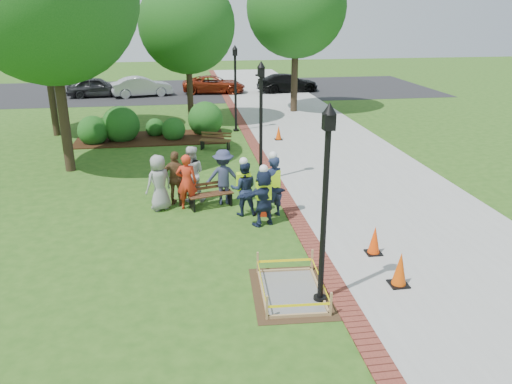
{
  "coord_description": "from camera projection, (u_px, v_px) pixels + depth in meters",
  "views": [
    {
      "loc": [
        -1.49,
        -11.93,
        5.89
      ],
      "look_at": [
        0.5,
        1.2,
        1.0
      ],
      "focal_mm": 35.0,
      "sensor_mm": 36.0,
      "label": 1
    }
  ],
  "objects": [
    {
      "name": "casual_person_c",
      "position": [
        191.0,
        174.0,
        15.98
      ],
      "size": [
        0.62,
        0.43,
        1.83
      ],
      "color": "silver",
      "rests_on": "ground"
    },
    {
      "name": "casual_person_b",
      "position": [
        187.0,
        182.0,
        15.34
      ],
      "size": [
        0.6,
        0.43,
        1.76
      ],
      "color": "red",
      "rests_on": "ground"
    },
    {
      "name": "parked_car_d",
      "position": [
        287.0,
        92.0,
        37.62
      ],
      "size": [
        2.4,
        4.65,
        1.46
      ],
      "primitive_type": "imported",
      "rotation": [
        0.0,
        0.0,
        1.67
      ],
      "color": "black",
      "rests_on": "ground"
    },
    {
      "name": "bench_far",
      "position": [
        215.0,
        144.0,
        22.14
      ],
      "size": [
        1.44,
        0.86,
        0.74
      ],
      "color": "brown",
      "rests_on": "ground"
    },
    {
      "name": "hivis_worker_b",
      "position": [
        273.0,
        185.0,
        14.75
      ],
      "size": [
        0.7,
        0.58,
        2.02
      ],
      "color": "#17193C",
      "rests_on": "ground"
    },
    {
      "name": "casual_person_e",
      "position": [
        223.0,
        177.0,
        15.77
      ],
      "size": [
        0.6,
        0.41,
        1.78
      ],
      "color": "#313656",
      "rests_on": "ground"
    },
    {
      "name": "shrub_e",
      "position": [
        156.0,
        136.0,
        24.63
      ],
      "size": [
        0.93,
        0.93,
        0.93
      ],
      "primitive_type": "sphere",
      "color": "#184F16",
      "rests_on": "ground"
    },
    {
      "name": "shrub_c",
      "position": [
        174.0,
        139.0,
        23.93
      ],
      "size": [
        1.12,
        1.12,
        1.12
      ],
      "primitive_type": "sphere",
      "color": "#184F16",
      "rests_on": "ground"
    },
    {
      "name": "toolbox",
      "position": [
        265.0,
        213.0,
        15.06
      ],
      "size": [
        0.4,
        0.28,
        0.18
      ],
      "primitive_type": "cube",
      "rotation": [
        0.0,
        0.0,
        -0.23
      ],
      "color": "#A5220C",
      "rests_on": "ground"
    },
    {
      "name": "ground",
      "position": [
        244.0,
        243.0,
        13.32
      ],
      "size": [
        100.0,
        100.0,
        0.0
      ],
      "primitive_type": "plane",
      "color": "#285116",
      "rests_on": "ground"
    },
    {
      "name": "wet_concrete_pad",
      "position": [
        291.0,
        284.0,
        10.91
      ],
      "size": [
        1.82,
        2.39,
        0.55
      ],
      "color": "#47331E",
      "rests_on": "ground"
    },
    {
      "name": "hivis_worker_c",
      "position": [
        244.0,
        187.0,
        14.89
      ],
      "size": [
        0.55,
        0.37,
        1.81
      ],
      "color": "#182540",
      "rests_on": "ground"
    },
    {
      "name": "casual_person_a",
      "position": [
        159.0,
        183.0,
        15.29
      ],
      "size": [
        0.67,
        0.61,
        1.75
      ],
      "color": "gray",
      "rests_on": "ground"
    },
    {
      "name": "cone_back",
      "position": [
        374.0,
        241.0,
        12.62
      ],
      "size": [
        0.39,
        0.39,
        0.77
      ],
      "color": "black",
      "rests_on": "ground"
    },
    {
      "name": "brick_edging",
      "position": [
        254.0,
        145.0,
        22.84
      ],
      "size": [
        0.5,
        60.0,
        0.03
      ],
      "primitive_type": "cube",
      "color": "maroon",
      "rests_on": "ground"
    },
    {
      "name": "parked_car_c",
      "position": [
        214.0,
        93.0,
        37.03
      ],
      "size": [
        2.26,
        4.41,
        1.39
      ],
      "primitive_type": "imported",
      "rotation": [
        0.0,
        0.0,
        1.47
      ],
      "color": "maroon",
      "rests_on": "ground"
    },
    {
      "name": "cone_front",
      "position": [
        400.0,
        270.0,
        11.15
      ],
      "size": [
        0.42,
        0.42,
        0.83
      ],
      "color": "black",
      "rests_on": "ground"
    },
    {
      "name": "tree_far",
      "position": [
        40.0,
        11.0,
        22.72
      ],
      "size": [
        5.73,
        5.73,
        8.65
      ],
      "color": "#3D2D1E",
      "rests_on": "ground"
    },
    {
      "name": "parked_car_b",
      "position": [
        143.0,
        96.0,
        35.63
      ],
      "size": [
        3.04,
        4.97,
        1.51
      ],
      "primitive_type": "imported",
      "rotation": [
        0.0,
        0.0,
        1.81
      ],
      "color": "#B1B0B6",
      "rests_on": "ground"
    },
    {
      "name": "sidewalk",
      "position": [
        323.0,
        143.0,
        23.29
      ],
      "size": [
        6.0,
        60.0,
        0.02
      ],
      "primitive_type": "cube",
      "color": "#9E9E99",
      "rests_on": "ground"
    },
    {
      "name": "lamp_far",
      "position": [
        235.0,
        82.0,
        24.7
      ],
      "size": [
        0.28,
        0.28,
        4.26
      ],
      "color": "black",
      "rests_on": "ground"
    },
    {
      "name": "parked_car_a",
      "position": [
        98.0,
        97.0,
        35.46
      ],
      "size": [
        2.36,
        4.79,
        1.52
      ],
      "primitive_type": "imported",
      "rotation": [
        0.0,
        0.0,
        1.64
      ],
      "color": "#2A292C",
      "rests_on": "ground"
    },
    {
      "name": "parking_lot",
      "position": [
        199.0,
        90.0,
        38.37
      ],
      "size": [
        36.0,
        12.0,
        0.01
      ],
      "primitive_type": "cube",
      "color": "black",
      "rests_on": "ground"
    },
    {
      "name": "tree_back",
      "position": [
        187.0,
        25.0,
        25.58
      ],
      "size": [
        4.96,
        4.96,
        7.6
      ],
      "color": "#3D2D1E",
      "rests_on": "ground"
    },
    {
      "name": "casual_person_d",
      "position": [
        176.0,
        178.0,
        15.67
      ],
      "size": [
        0.65,
        0.53,
        1.75
      ],
      "color": "brown",
      "rests_on": "ground"
    },
    {
      "name": "shrub_a",
      "position": [
        94.0,
        143.0,
        23.22
      ],
      "size": [
        1.4,
        1.4,
        1.4
      ],
      "primitive_type": "sphere",
      "color": "#184F16",
      "rests_on": "ground"
    },
    {
      "name": "shrub_b",
      "position": [
        122.0,
        140.0,
        23.78
      ],
      "size": [
        1.76,
        1.76,
        1.76
      ],
      "primitive_type": "sphere",
      "color": "#184F16",
      "rests_on": "ground"
    },
    {
      "name": "cone_far",
      "position": [
        279.0,
        133.0,
        23.69
      ],
      "size": [
        0.35,
        0.35,
        0.69
      ],
      "color": "black",
      "rests_on": "ground"
    },
    {
      "name": "mulch_bed",
      "position": [
        151.0,
        138.0,
        24.02
      ],
      "size": [
        7.0,
        3.0,
        0.05
      ],
      "primitive_type": "cube",
      "color": "#381E0F",
      "rests_on": "ground"
    },
    {
      "name": "hivis_worker_a",
      "position": [
        263.0,
        195.0,
        14.17
      ],
      "size": [
        0.61,
        0.49,
        1.82
      ],
      "color": "#16253A",
      "rests_on": "ground"
    },
    {
      "name": "shrub_d",
      "position": [
        206.0,
        133.0,
        25.06
      ],
      "size": [
        1.73,
        1.73,
        1.73
      ],
      "primitive_type": "sphere",
      "color": "#184F16",
      "rests_on": "ground"
    },
    {
      "name": "lamp_near",
      "position": [
        325.0,
        192.0,
        9.85
      ],
      "size": [
        0.28,
        0.28,
        4.26
      ],
      "color": "black",
      "rests_on": "ground"
    },
    {
      "name": "lamp_mid",
      "position": [
        261.0,
        113.0,
        17.27
      ],
      "size": [
        0.28,
        0.28,
        4.26
      ],
      "color": "black",
      "rests_on": "ground"
    },
    {
      "name": "bench_near",
      "position": [
        211.0,
        200.0,
        15.69
      ],
      "size": [
        1.48,
        0.83,
        0.76
      ],
      "color": "#55301D",
      "rests_on": "ground"
    },
    {
      "name": "tree_right",
      "position": [
        296.0,
        7.0,
        28.4
      ],
      "size": [
        5.73,
        5.73,
        8.86
      ],
      "color": "#3D2D1E",
      "rests_on": "ground"
    }
  ]
}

